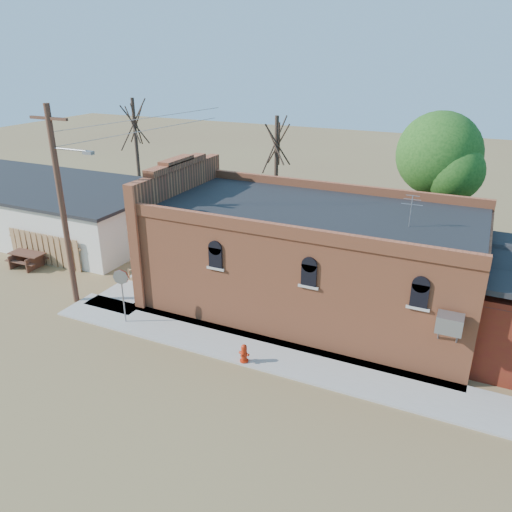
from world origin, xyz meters
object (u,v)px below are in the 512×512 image
at_px(brick_bar, 306,257).
at_px(stop_sign, 121,282).
at_px(picnic_table, 28,258).
at_px(utility_pole, 63,204).
at_px(trash_barrel, 143,291).
at_px(fire_hydrant, 244,353).

distance_m(brick_bar, stop_sign, 8.11).
xyz_separation_m(brick_bar, picnic_table, (-15.14, -2.29, -1.81)).
xyz_separation_m(stop_sign, picnic_table, (-8.73, 2.67, -1.44)).
xyz_separation_m(utility_pole, picnic_table, (-5.35, 2.00, -4.25)).
relative_size(trash_barrel, picnic_table, 0.44).
xyz_separation_m(brick_bar, utility_pole, (-9.79, -4.29, 2.43)).
height_order(utility_pole, trash_barrel, utility_pole).
distance_m(fire_hydrant, stop_sign, 6.21).
bearing_deg(utility_pole, stop_sign, -11.21).
height_order(brick_bar, picnic_table, brick_bar).
bearing_deg(stop_sign, brick_bar, 41.95).
bearing_deg(stop_sign, trash_barrel, 109.10).
xyz_separation_m(trash_barrel, picnic_table, (-8.19, 0.66, 0.00)).
bearing_deg(fire_hydrant, trash_barrel, 175.81).
distance_m(utility_pole, fire_hydrant, 10.40).
bearing_deg(brick_bar, trash_barrel, -156.95).
bearing_deg(picnic_table, stop_sign, -20.04).
distance_m(utility_pole, stop_sign, 4.45).
height_order(brick_bar, trash_barrel, brick_bar).
relative_size(brick_bar, stop_sign, 6.69).
relative_size(brick_bar, utility_pole, 1.82).
xyz_separation_m(brick_bar, fire_hydrant, (-0.41, -5.50, -1.90)).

